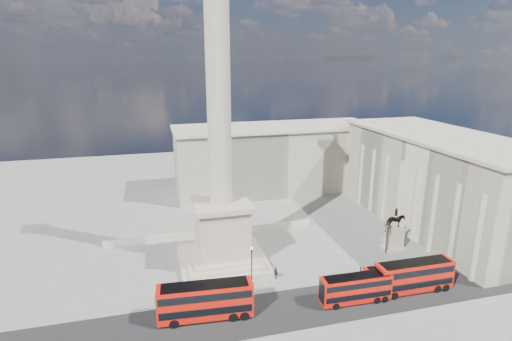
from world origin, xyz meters
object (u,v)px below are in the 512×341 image
at_px(equestrian_statue, 394,235).
at_px(pedestrian_crossing, 276,273).
at_px(red_bus_a, 206,301).
at_px(red_bus_d, 414,276).
at_px(red_bus_c, 397,279).
at_px(pedestrian_standing, 397,272).
at_px(red_bus_b, 356,288).
at_px(pedestrian_walking, 361,271).
at_px(nelsons_column, 221,189).
at_px(victorian_lamp, 252,263).

distance_m(equestrian_statue, pedestrian_crossing, 23.84).
bearing_deg(red_bus_a, pedestrian_crossing, 35.16).
distance_m(red_bus_d, equestrian_statue, 13.67).
height_order(red_bus_c, equestrian_statue, equestrian_statue).
xyz_separation_m(red_bus_c, pedestrian_standing, (2.32, 3.39, -1.21)).
height_order(red_bus_c, pedestrian_standing, red_bus_c).
bearing_deg(red_bus_a, red_bus_b, -0.22).
distance_m(red_bus_b, red_bus_c, 7.10).
bearing_deg(red_bus_c, pedestrian_standing, 59.65).
xyz_separation_m(red_bus_b, pedestrian_walking, (4.16, 6.09, -1.36)).
bearing_deg(equestrian_statue, nelsons_column, 175.09).
xyz_separation_m(nelsons_column, equestrian_statue, (30.40, -2.61, -10.26)).
bearing_deg(equestrian_statue, red_bus_d, -111.12).
height_order(red_bus_b, red_bus_c, red_bus_b).
relative_size(red_bus_d, pedestrian_walking, 7.50).
xyz_separation_m(victorian_lamp, pedestrian_crossing, (4.06, 0.93, -2.85)).
relative_size(nelsons_column, equestrian_statue, 6.46).
bearing_deg(red_bus_a, red_bus_d, 1.80).
bearing_deg(victorian_lamp, red_bus_b, -30.58).
relative_size(victorian_lamp, pedestrian_walking, 4.13).
xyz_separation_m(red_bus_a, red_bus_b, (20.60, -1.59, -0.48)).
xyz_separation_m(pedestrian_walking, pedestrian_standing, (5.21, -1.89, 0.09)).
relative_size(red_bus_a, pedestrian_walking, 8.04).
relative_size(equestrian_statue, pedestrian_walking, 4.99).
relative_size(red_bus_d, pedestrian_crossing, 6.36).
distance_m(red_bus_a, pedestrian_crossing, 13.72).
height_order(nelsons_column, red_bus_a, nelsons_column).
height_order(red_bus_a, pedestrian_walking, red_bus_a).
xyz_separation_m(equestrian_statue, pedestrian_standing, (-5.05, -8.89, -1.79)).
relative_size(pedestrian_standing, pedestrian_crossing, 0.95).
relative_size(nelsons_column, pedestrian_walking, 32.19).
bearing_deg(red_bus_d, red_bus_a, 178.02).
bearing_deg(red_bus_b, red_bus_c, 7.89).
bearing_deg(pedestrian_walking, victorian_lamp, 144.28).
height_order(nelsons_column, equestrian_statue, nelsons_column).
xyz_separation_m(red_bus_b, red_bus_d, (9.50, 0.33, 0.34)).
relative_size(red_bus_a, victorian_lamp, 1.95).
relative_size(red_bus_a, equestrian_statue, 1.61).
height_order(red_bus_a, pedestrian_crossing, red_bus_a).
height_order(victorian_lamp, equestrian_statue, equestrian_statue).
height_order(equestrian_statue, pedestrian_crossing, equestrian_statue).
xyz_separation_m(red_bus_b, equestrian_statue, (14.43, 13.09, 0.52)).
height_order(red_bus_b, victorian_lamp, victorian_lamp).
bearing_deg(pedestrian_standing, red_bus_a, -29.95).
bearing_deg(pedestrian_walking, equestrian_statue, 3.86).
distance_m(red_bus_b, victorian_lamp, 15.16).
relative_size(red_bus_c, pedestrian_standing, 5.71).
relative_size(pedestrian_walking, pedestrian_standing, 0.89).
bearing_deg(pedestrian_standing, red_bus_c, 20.75).
relative_size(victorian_lamp, equestrian_statue, 0.83).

